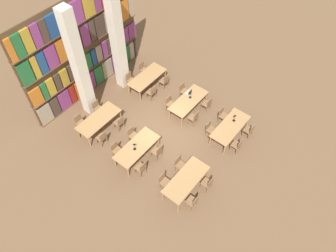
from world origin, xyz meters
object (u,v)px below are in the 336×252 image
Objects in this scene: chair_2 at (208,183)px; reading_table_1 at (230,127)px; reading_table_2 at (137,148)px; chair_20 at (152,92)px; chair_5 at (210,129)px; laptop at (189,92)px; reading_table_5 at (147,78)px; chair_21 at (130,79)px; chair_7 at (223,115)px; chair_10 at (157,151)px; chair_11 at (133,135)px; chair_0 at (193,202)px; chair_3 at (180,164)px; chair_23 at (143,69)px; chair_1 at (164,181)px; desk_lamp_2 at (190,94)px; chair_19 at (98,108)px; chair_22 at (164,81)px; chair_6 at (249,130)px; chair_9 at (116,150)px; chair_15 at (184,90)px; chair_4 at (237,145)px; reading_table_4 at (99,120)px; desk_lamp_0 at (235,117)px; desk_lamp_1 at (134,145)px; chair_14 at (207,104)px; chair_13 at (170,103)px; reading_table_3 at (188,101)px; reading_table_0 at (186,180)px; chair_8 at (141,168)px; chair_17 at (80,122)px; pillar_center at (117,40)px; chair_18 at (119,122)px.

chair_2 reaches higher than reading_table_1.
reading_table_2 is 2.62× the size of chair_20.
chair_5 is 2.73× the size of laptop.
chair_21 is (-0.53, 0.77, -0.21)m from reading_table_5.
chair_7 is 4.64m from reading_table_5.
chair_10 is 1.54m from chair_11.
chair_2 is 2.98m from chair_5.
chair_0 is 1.00× the size of chair_3.
chair_23 is (1.08, 0.00, 0.00)m from chair_21.
chair_20 is 1.88m from chair_23.
chair_1 is 2.04× the size of desk_lamp_2.
chair_19 is at bearing 134.27° from desk_lamp_2.
chair_22 is at bearing 80.41° from desk_lamp_2.
desk_lamp_2 reaches higher than chair_7.
chair_6 is 2.04× the size of desk_lamp_2.
laptop is at bearing 170.64° from chair_11.
chair_0 and chair_9 have the same top height.
chair_0 is at bearing 40.42° from chair_15.
laptop is at bearing -61.11° from chair_20.
laptop reaches higher than chair_4.
chair_9 reaches higher than reading_table_4.
desk_lamp_2 is (0.31, 2.62, 0.36)m from reading_table_1.
desk_lamp_1 is (-4.24, 2.64, -0.01)m from desk_lamp_0.
chair_14 reaches higher than reading_table_5.
desk_lamp_2 is at bearing 134.27° from chair_19.
chair_3 is at bearing 45.27° from chair_13.
chair_4 is at bearing -47.70° from reading_table_2.
chair_7 reaches higher than reading_table_3.
desk_lamp_0 is (4.56, 0.87, 0.57)m from chair_0.
reading_table_0 and reading_table_2 have the same top height.
laptop is at bearing -88.36° from chair_7.
chair_8 is 1.00× the size of chair_14.
reading_table_4 is at bearing -75.21° from chair_11.
reading_table_3 is 2.62× the size of chair_20.
chair_17 is 1.00× the size of chair_20.
desk_lamp_2 is 4.81m from chair_19.
chair_8 and chair_15 have the same top height.
chair_1 is 1.00× the size of chair_5.
chair_8 is at bearing 155.75° from reading_table_1.
chair_20 is at bearing -86.22° from pillar_center.
reading_table_1 is 0.97m from chair_5.
chair_18 is (1.15, 3.79, 0.00)m from chair_1.
desk_lamp_2 is (3.38, 3.44, 0.56)m from chair_2.
reading_table_4 is (-0.48, 3.34, 0.21)m from chair_10.
chair_9 is (-0.12, 2.76, 0.00)m from chair_1.
desk_lamp_2 is at bearing 12.52° from reading_table_3.
chair_2 is 2.04× the size of desk_lamp_2.
chair_21 is (-0.96, 3.28, -0.32)m from laptop.
chair_21 is at bearing -91.16° from chair_5.
desk_lamp_0 is at bearing 1.45° from reading_table_0.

